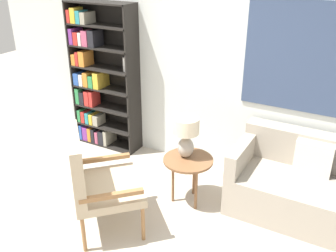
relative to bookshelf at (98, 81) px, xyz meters
The scene contains 6 objects.
wall_back 1.63m from the bookshelf, ahead, with size 6.40×0.08×2.70m.
bookshelf is the anchor object (origin of this frame).
armchair 1.85m from the bookshelf, 53.69° to the right, with size 0.93×0.92×1.01m.
couch 3.09m from the bookshelf, ahead, with size 1.91×0.81×0.79m.
side_table 1.85m from the bookshelf, 21.84° to the right, with size 0.52×0.52×0.52m.
table_lamp 1.74m from the bookshelf, 21.41° to the right, with size 0.26×0.26×0.44m.
Camera 1 is at (1.61, -1.83, 2.44)m, focal length 40.00 mm.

